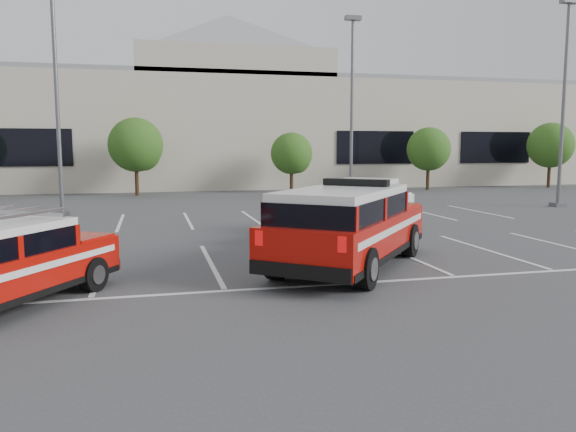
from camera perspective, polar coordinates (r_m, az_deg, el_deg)
name	(u,v)px	position (r m, az deg, el deg)	size (l,w,h in m)	color
ground	(311,259)	(15.26, 2.34, -4.39)	(120.00, 120.00, 0.00)	#3C3C3F
stall_markings	(275,234)	(19.55, -1.32, -1.85)	(23.00, 15.00, 0.01)	silver
convention_building	(204,126)	(46.46, -8.52, 9.03)	(60.00, 16.99, 13.20)	#C0B3A2
tree_mid_left	(137,147)	(36.42, -15.07, 6.81)	(3.37, 3.37, 4.85)	#3F2B19
tree_mid_right	(293,155)	(37.57, 0.48, 6.22)	(2.77, 2.77, 3.99)	#3F2B19
tree_right	(429,151)	(41.19, 14.18, 6.45)	(3.07, 3.07, 4.42)	#3F2B19
tree_far_right	(551,147)	(46.71, 25.16, 6.38)	(3.37, 3.37, 4.85)	#3F2B19
light_pole_left	(57,97)	(26.73, -22.43, 11.14)	(0.90, 0.60, 10.24)	#59595E
light_pole_mid	(352,108)	(32.42, 6.50, 10.80)	(0.90, 0.60, 10.24)	#59595E
light_pole_right	(564,103)	(31.70, 26.21, 10.22)	(0.90, 0.60, 10.24)	#59595E
fire_chief_suv	(349,232)	(14.07, 6.17, -1.66)	(5.73, 6.31, 2.21)	#A30E07
white_pickup	(356,214)	(19.18, 6.95, 0.22)	(5.84, 6.04, 1.92)	silver
ladder_suv	(1,270)	(11.82, -27.17, -4.91)	(3.99, 4.90, 1.83)	#A30E07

